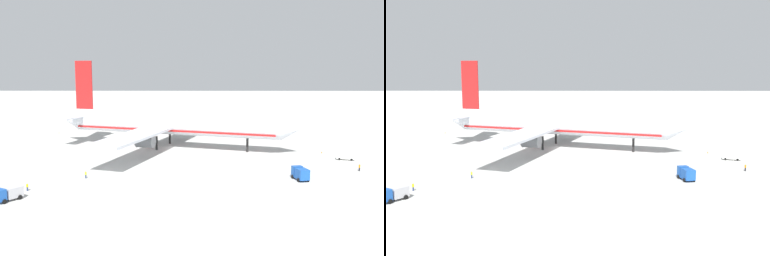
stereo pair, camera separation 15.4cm
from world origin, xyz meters
TOP-DOWN VIEW (x-y plane):
  - ground_plane at (0.00, 0.00)m, footprint 600.00×600.00m
  - airliner at (-1.27, 0.42)m, footprint 77.14×76.87m
  - service_truck_0 at (30.27, -39.26)m, footprint 3.37×5.23m
  - service_truck_2 at (-28.46, -54.92)m, footprint 4.82×5.62m
  - service_van at (47.35, -17.90)m, footprint 5.02×3.10m
  - baggage_cart_0 at (7.38, 44.27)m, footprint 1.59×3.37m
  - ground_worker_0 at (46.51, -30.70)m, footprint 0.43×0.43m
  - ground_worker_2 at (-27.36, -48.33)m, footprint 0.46×0.46m
  - ground_worker_3 at (-17.90, -38.24)m, footprint 0.55×0.55m
  - traffic_cone_0 at (-44.29, 27.92)m, footprint 0.36×0.36m
  - traffic_cone_1 at (43.52, -8.97)m, footprint 0.36×0.36m

SIDE VIEW (x-z plane):
  - ground_plane at x=0.00m, z-range 0.00..0.00m
  - traffic_cone_0 at x=-44.29m, z-range 0.00..0.55m
  - traffic_cone_1 at x=43.52m, z-range 0.00..0.55m
  - baggage_cart_0 at x=7.38m, z-range 0.07..1.28m
  - ground_worker_2 at x=-27.36m, z-range 0.01..1.63m
  - ground_worker_3 at x=-17.90m, z-range 0.01..1.69m
  - ground_worker_0 at x=46.51m, z-range 0.02..1.80m
  - service_van at x=47.35m, z-range 0.05..2.02m
  - service_truck_2 at x=-28.46m, z-range 0.12..2.78m
  - service_truck_0 at x=30.27m, z-range 0.15..2.96m
  - airliner at x=-1.27m, z-range -5.95..20.79m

